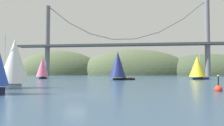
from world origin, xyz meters
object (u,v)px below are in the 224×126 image
Objects in this scene: sailboat_yellow_sail at (197,67)px; sailboat_navy_sail at (118,65)px; sailboat_white_mainsail at (14,62)px; channel_buoy at (218,89)px; sailboat_pink_spinnaker at (42,68)px.

sailboat_yellow_sail is 28.43m from sailboat_navy_sail.
channel_buoy is at bearing -2.32° from sailboat_white_mainsail.
sailboat_navy_sail is (15.14, 34.11, 0.40)m from sailboat_white_mainsail.
sailboat_pink_spinnaker is at bearing 138.18° from channel_buoy.
sailboat_pink_spinnaker is 64.14m from channel_buoy.
sailboat_yellow_sail is 1.02× the size of sailboat_white_mainsail.
sailboat_white_mainsail is at bearing -113.93° from sailboat_navy_sail.
sailboat_pink_spinnaker is at bearing 109.27° from sailboat_white_mainsail.
sailboat_white_mainsail is 3.49× the size of channel_buoy.
sailboat_yellow_sail is 56.95m from sailboat_pink_spinnaker.
sailboat_navy_sail is 30.47m from sailboat_pink_spinnaker.
sailboat_white_mainsail is 37.33m from sailboat_navy_sail.
channel_buoy is at bearing -62.93° from sailboat_navy_sail.
sailboat_yellow_sail is 3.56× the size of channel_buoy.
sailboat_yellow_sail reaches higher than sailboat_white_mainsail.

